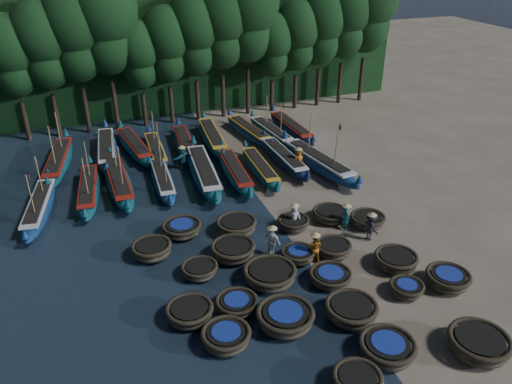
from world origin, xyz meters
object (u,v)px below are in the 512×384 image
object	(u,v)px
long_boat_7	(284,158)
long_boat_0	(39,207)
fisherman_3	(371,226)
coracle_15	(200,270)
coracle_5	(226,337)
coracle_17	(298,255)
fisherman_6	(298,159)
coracle_3	(387,348)
long_boat_6	(260,168)
coracle_18	(333,248)
long_boat_3	(163,180)
fisherman_0	(294,216)
long_boat_10	(107,149)
long_boat_13	(185,144)
coracle_22	(236,226)
coracle_23	(293,223)
coracle_9	(448,279)
coracle_13	(330,277)
coracle_4	(479,344)
fisherman_2	(315,247)
long_boat_1	(89,190)
coracle_19	(368,220)
long_boat_8	(318,162)
coracle_8	(406,288)
long_boat_12	(156,150)
long_boat_15	(249,131)
long_boat_4	(204,172)
long_boat_9	(59,161)
coracle_10	(190,312)
coracle_14	(396,260)
fisherman_5	(182,157)
coracle_7	(351,310)
long_boat_14	(212,137)
coracle_12	(270,275)
long_boat_11	(134,146)
coracle_6	(285,317)
coracle_16	(233,250)
coracle_20	(152,249)
long_boat_5	(235,172)
coracle_11	(237,304)
long_boat_2	(119,182)
long_boat_16	(272,132)

from	to	relation	value
long_boat_7	long_boat_0	bearing A→B (deg)	-175.36
fisherman_3	coracle_15	bearing A→B (deg)	77.95
coracle_5	coracle_17	world-z (taller)	coracle_5
fisherman_6	coracle_15	bearing A→B (deg)	-159.93
coracle_3	long_boat_6	bearing A→B (deg)	86.26
coracle_18	coracle_5	bearing A→B (deg)	-149.59
long_boat_3	fisherman_0	xyz separation A→B (m)	(5.87, -7.63, 0.34)
long_boat_0	long_boat_10	size ratio (longest dim) A/B	0.89
long_boat_10	long_boat_13	world-z (taller)	long_boat_10
coracle_22	coracle_23	size ratio (longest dim) A/B	1.18
coracle_9	coracle_13	bearing A→B (deg)	157.38
coracle_4	fisherman_2	bearing A→B (deg)	113.05
fisherman_2	long_boat_1	bearing A→B (deg)	-15.42
coracle_15	coracle_19	distance (m)	10.05
long_boat_7	long_boat_8	bearing A→B (deg)	-42.08
coracle_3	long_boat_7	bearing A→B (deg)	79.81
coracle_3	long_boat_13	size ratio (longest dim) A/B	0.29
coracle_8	coracle_23	distance (m)	7.41
coracle_22	long_boat_12	bearing A→B (deg)	100.92
coracle_8	long_boat_15	xyz separation A→B (m)	(-0.25, 20.82, 0.15)
coracle_8	coracle_23	size ratio (longest dim) A/B	0.93
long_boat_4	long_boat_9	xyz separation A→B (m)	(-8.98, 5.17, -0.02)
coracle_3	long_boat_7	size ratio (longest dim) A/B	0.28
coracle_5	long_boat_0	distance (m)	15.36
coracle_4	coracle_10	distance (m)	11.69
coracle_14	fisherman_5	xyz separation A→B (m)	(-7.28, 14.88, 0.43)
coracle_15	long_boat_8	xyz separation A→B (m)	(10.67, 8.74, 0.24)
long_boat_3	long_boat_10	xyz separation A→B (m)	(-2.93, 6.12, 0.09)
coracle_7	long_boat_13	size ratio (longest dim) A/B	0.35
long_boat_4	long_boat_14	world-z (taller)	long_boat_4
fisherman_2	coracle_12	bearing A→B (deg)	49.49
long_boat_6	coracle_19	bearing A→B (deg)	-65.97
coracle_23	long_boat_14	bearing A→B (deg)	93.64
long_boat_15	fisherman_2	size ratio (longest dim) A/B	4.30
long_boat_11	coracle_23	bearing A→B (deg)	-71.76
coracle_6	long_boat_10	xyz separation A→B (m)	(-5.30, 20.74, 0.09)
coracle_9	fisherman_2	world-z (taller)	fisherman_2
long_boat_0	coracle_16	bearing A→B (deg)	-32.07
coracle_20	coracle_23	world-z (taller)	coracle_20
coracle_20	coracle_5	bearing A→B (deg)	-76.31
coracle_8	fisherman_2	distance (m)	4.77
coracle_23	long_boat_0	distance (m)	14.75
coracle_4	coracle_5	xyz separation A→B (m)	(-9.17, 3.80, -0.04)
coracle_4	long_boat_5	world-z (taller)	long_boat_5
coracle_11	coracle_23	distance (m)	7.32
coracle_11	long_boat_0	xyz separation A→B (m)	(-8.20, 11.77, 0.16)
coracle_6	long_boat_4	xyz separation A→B (m)	(0.36, 14.54, 0.13)
coracle_8	long_boat_15	bearing A→B (deg)	90.68
long_boat_3	coracle_17	bearing A→B (deg)	-62.50
long_boat_2	long_boat_16	world-z (taller)	long_boat_2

